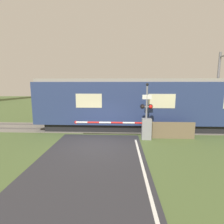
{
  "coord_description": "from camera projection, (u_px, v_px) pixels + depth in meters",
  "views": [
    {
      "loc": [
        1.35,
        -9.73,
        3.52
      ],
      "look_at": [
        0.77,
        1.84,
        1.67
      ],
      "focal_mm": 28.0,
      "sensor_mm": 36.0,
      "label": 1
    }
  ],
  "objects": [
    {
      "name": "crossing_barrier",
      "position": [
        142.0,
        128.0,
        11.19
      ],
      "size": [
        4.97,
        0.44,
        1.36
      ],
      "color": "gray",
      "rests_on": "ground_plane"
    },
    {
      "name": "signal_post",
      "position": [
        147.0,
        108.0,
        11.1
      ],
      "size": [
        0.8,
        0.26,
        3.59
      ],
      "color": "gray",
      "rests_on": "ground_plane"
    },
    {
      "name": "track_bed",
      "position": [
        104.0,
        128.0,
        14.09
      ],
      "size": [
        36.0,
        3.2,
        0.13
      ],
      "color": "slate",
      "rests_on": "ground_plane"
    },
    {
      "name": "ground_plane",
      "position": [
        97.0,
        145.0,
        10.22
      ],
      "size": [
        80.0,
        80.0,
        0.0
      ],
      "primitive_type": "plane",
      "color": "#4C6033"
    },
    {
      "name": "train",
      "position": [
        157.0,
        104.0,
        13.57
      ],
      "size": [
        18.39,
        3.1,
        3.91
      ],
      "color": "black",
      "rests_on": "ground_plane"
    },
    {
      "name": "catenary_pole",
      "position": [
        218.0,
        87.0,
        14.96
      ],
      "size": [
        0.2,
        1.9,
        6.18
      ],
      "color": "slate",
      "rests_on": "ground_plane"
    },
    {
      "name": "roadside_fence",
      "position": [
        172.0,
        130.0,
        11.32
      ],
      "size": [
        2.91,
        0.06,
        1.1
      ],
      "color": "#726047",
      "rests_on": "ground_plane"
    }
  ]
}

